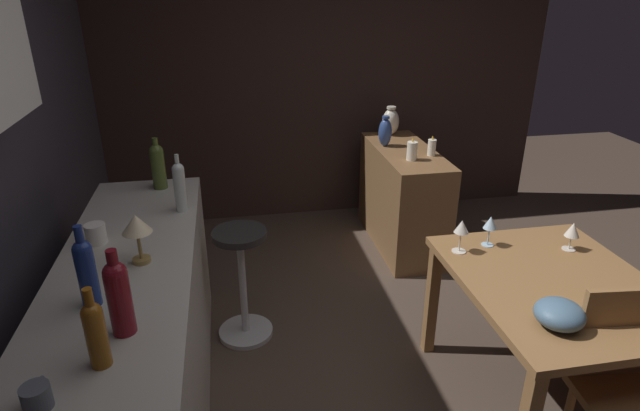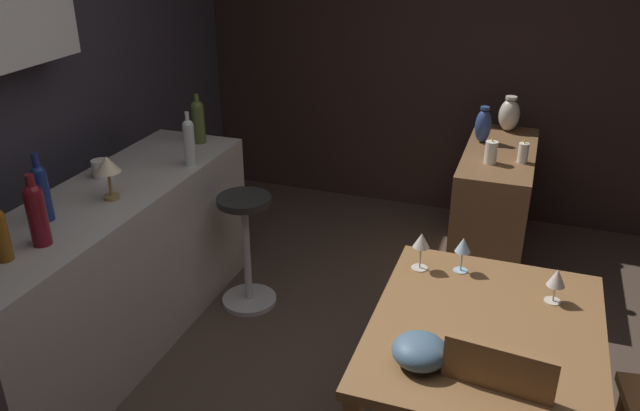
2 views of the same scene
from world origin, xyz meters
name	(u,v)px [view 2 (image 2 of 2)]	position (x,y,z in m)	size (l,w,h in m)	color
wall_side_right	(426,45)	(2.55, 0.30, 1.30)	(0.10, 4.40, 2.60)	#33231E
dining_table	(484,346)	(-0.13, -0.49, 0.64)	(1.10, 0.89, 0.74)	olive
kitchen_counter	(112,272)	(0.12, 1.49, 0.45)	(2.10, 0.60, 0.90)	#B2ADA3
sideboard_cabinet	(493,208)	(1.73, -0.37, 0.41)	(1.10, 0.44, 0.82)	brown
bar_stool	(247,248)	(0.72, 0.97, 0.38)	(0.34, 0.34, 0.72)	#262323
wine_glass_left	(463,246)	(0.27, -0.33, 0.87)	(0.07, 0.07, 0.17)	silver
wine_glass_right	(557,279)	(0.15, -0.73, 0.85)	(0.08, 0.08, 0.16)	silver
wine_glass_center	(421,242)	(0.23, -0.15, 0.88)	(0.08, 0.08, 0.18)	silver
fruit_bowl	(420,351)	(-0.44, -0.28, 0.80)	(0.20, 0.20, 0.11)	slate
wine_bottle_clear	(189,141)	(0.67, 1.27, 1.05)	(0.06, 0.06, 0.32)	silver
wine_bottle_olive	(198,120)	(1.03, 1.42, 1.05)	(0.08, 0.08, 0.31)	#475623
wine_bottle_cobalt	(41,190)	(-0.18, 1.56, 1.05)	(0.07, 0.07, 0.33)	navy
wine_bottle_ruby	(36,212)	(-0.38, 1.41, 1.06)	(0.08, 0.08, 0.33)	maroon
wine_bottle_amber	(0,232)	(-0.55, 1.45, 1.03)	(0.07, 0.07, 0.29)	#8C5114
cup_white	(101,168)	(0.35, 1.64, 0.95)	(0.13, 0.10, 0.10)	white
counter_lamp	(108,167)	(0.12, 1.41, 1.07)	(0.13, 0.13, 0.23)	#A58447
pillar_candle_tall	(523,153)	(1.56, -0.52, 0.88)	(0.06, 0.06, 0.15)	white
pillar_candle_short	(491,152)	(1.48, -0.33, 0.89)	(0.08, 0.08, 0.16)	white
vase_ceramic_blue	(483,126)	(1.86, -0.24, 0.94)	(0.11, 0.11, 0.24)	#334C8C
vase_ceramic_ivory	(509,115)	(2.17, -0.38, 0.94)	(0.14, 0.14, 0.24)	beige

